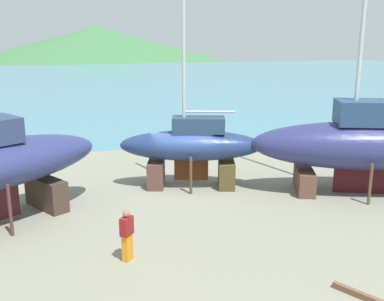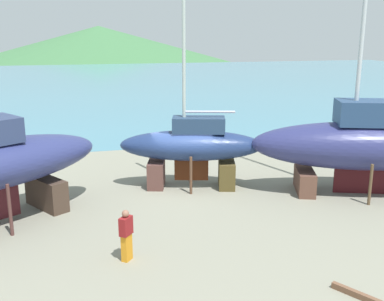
% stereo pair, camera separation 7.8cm
% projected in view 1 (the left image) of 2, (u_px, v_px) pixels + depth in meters
% --- Properties ---
extents(ground_plane, '(47.49, 47.49, 0.00)m').
position_uv_depth(ground_plane, '(209.00, 226.00, 16.47)').
color(ground_plane, gray).
extents(sea_water, '(138.90, 78.32, 0.01)m').
position_uv_depth(sea_water, '(104.00, 82.00, 64.31)').
color(sea_water, teal).
rests_on(sea_water, ground).
extents(headland_hill, '(136.18, 136.18, 18.26)m').
position_uv_depth(headland_hill, '(98.00, 52.00, 163.69)').
color(headland_hill, '#427747').
rests_on(headland_hill, ground).
extents(sailboat_small_center, '(9.73, 5.54, 15.54)m').
position_uv_depth(sailboat_small_center, '(365.00, 144.00, 19.35)').
color(sailboat_small_center, brown).
rests_on(sailboat_small_center, ground).
extents(sailboat_large_starboard, '(6.53, 3.36, 9.70)m').
position_uv_depth(sailboat_large_starboard, '(192.00, 147.00, 20.24)').
color(sailboat_large_starboard, brown).
rests_on(sailboat_large_starboard, ground).
extents(worker, '(0.46, 0.49, 1.62)m').
position_uv_depth(worker, '(127.00, 235.00, 13.79)').
color(worker, orange).
rests_on(worker, ground).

